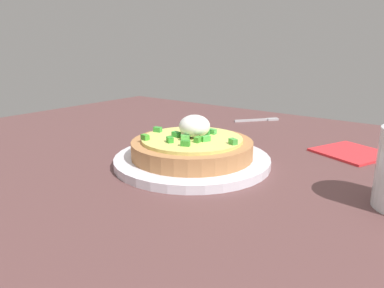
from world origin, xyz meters
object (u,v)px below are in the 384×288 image
at_px(pizza, 192,146).
at_px(fork, 260,120).
at_px(napkin, 352,153).
at_px(plate, 192,160).

relative_size(pizza, fork, 2.00).
distance_m(fork, napkin, 0.29).
bearing_deg(pizza, fork, 100.23).
relative_size(plate, napkin, 2.33).
distance_m(plate, pizza, 0.02).
xyz_separation_m(plate, pizza, (-0.00, 0.00, 0.02)).
bearing_deg(plate, napkin, 48.64).
distance_m(plate, napkin, 0.28).
xyz_separation_m(pizza, fork, (-0.07, 0.36, -0.03)).
distance_m(plate, fork, 0.37).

